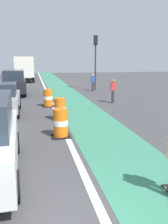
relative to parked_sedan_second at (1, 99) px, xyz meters
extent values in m
cube|color=#387F60|center=(4.42, 2.00, -0.83)|extent=(2.50, 80.00, 0.01)
cube|color=silver|center=(2.92, 2.00, -0.83)|extent=(0.20, 80.00, 0.01)
cylinder|color=silver|center=(4.57, -9.08, -0.78)|extent=(0.05, 0.11, 0.11)
cylinder|color=black|center=(1.06, -5.97, -0.49)|extent=(0.31, 0.69, 0.68)
cylinder|color=black|center=(1.21, -8.82, -0.49)|extent=(0.31, 0.69, 0.68)
cube|color=#9EA0A5|center=(0.00, 0.06, -0.13)|extent=(1.92, 4.13, 0.72)
cube|color=#232D38|center=(0.00, -0.19, 0.55)|extent=(1.65, 1.75, 0.64)
cylinder|color=black|center=(0.79, 1.34, -0.49)|extent=(0.29, 0.69, 0.68)
cylinder|color=black|center=(0.84, -1.20, -0.49)|extent=(0.29, 0.69, 0.68)
cube|color=black|center=(0.18, 7.51, -0.04)|extent=(1.97, 4.65, 0.90)
cube|color=#232D38|center=(0.18, 7.51, 0.81)|extent=(1.70, 2.90, 0.80)
cylinder|color=black|center=(-0.67, 8.91, -0.49)|extent=(0.30, 0.69, 0.68)
cylinder|color=black|center=(0.96, 8.96, -0.49)|extent=(0.30, 0.69, 0.68)
cylinder|color=black|center=(-0.60, 6.06, -0.49)|extent=(0.30, 0.69, 0.68)
cylinder|color=black|center=(1.04, 6.11, -0.49)|extent=(0.30, 0.69, 0.68)
cylinder|color=orange|center=(2.68, -4.60, -0.58)|extent=(0.56, 0.56, 0.42)
cylinder|color=white|center=(2.68, -4.60, -0.27)|extent=(0.57, 0.57, 0.21)
cylinder|color=orange|center=(2.68, -4.60, 0.05)|extent=(0.56, 0.56, 0.42)
cube|color=black|center=(2.68, -4.60, -0.81)|extent=(0.73, 0.73, 0.04)
cylinder|color=orange|center=(2.95, -1.95, -0.58)|extent=(0.56, 0.56, 0.42)
cylinder|color=white|center=(2.95, -1.95, -0.27)|extent=(0.57, 0.57, 0.21)
cylinder|color=orange|center=(2.95, -1.95, 0.05)|extent=(0.56, 0.56, 0.42)
cube|color=black|center=(2.95, -1.95, -0.81)|extent=(0.73, 0.73, 0.04)
cylinder|color=orange|center=(2.60, 1.70, -0.58)|extent=(0.56, 0.56, 0.42)
cylinder|color=white|center=(2.60, 1.70, -0.27)|extent=(0.57, 0.57, 0.21)
cylinder|color=orange|center=(2.60, 1.70, 0.05)|extent=(0.56, 0.56, 0.42)
cube|color=black|center=(2.60, 1.70, -0.81)|extent=(0.73, 0.73, 0.04)
cube|color=silver|center=(0.70, 19.71, 1.15)|extent=(2.41, 5.64, 2.50)
cube|color=#19478C|center=(0.63, 23.56, 0.70)|extent=(2.24, 1.94, 2.10)
cylinder|color=black|center=(-0.40, 23.34, -0.35)|extent=(0.32, 0.97, 0.96)
cylinder|color=black|center=(1.66, 23.38, -0.35)|extent=(0.32, 0.97, 0.96)
cylinder|color=black|center=(-0.30, 18.29, -0.35)|extent=(0.32, 0.97, 0.96)
cylinder|color=black|center=(1.76, 18.33, -0.35)|extent=(0.32, 0.97, 0.96)
cylinder|color=#2D2D2D|center=(7.62, 9.42, 1.27)|extent=(0.14, 0.14, 4.20)
cube|color=black|center=(7.62, 9.42, 3.82)|extent=(0.32, 0.32, 0.90)
sphere|color=red|center=(7.79, 9.42, 4.08)|extent=(0.16, 0.16, 0.16)
sphere|color=green|center=(7.79, 9.42, 3.56)|extent=(0.16, 0.16, 0.16)
cylinder|color=#33333D|center=(7.00, 2.11, -0.40)|extent=(0.20, 0.20, 0.86)
cube|color=red|center=(7.00, 2.11, 0.30)|extent=(0.34, 0.20, 0.54)
sphere|color=#9E7051|center=(7.00, 2.11, 0.68)|extent=(0.20, 0.20, 0.20)
cylinder|color=#33333D|center=(7.14, 8.47, -0.40)|extent=(0.20, 0.20, 0.86)
cube|color=#2D4CA5|center=(7.14, 8.47, 0.30)|extent=(0.34, 0.20, 0.54)
sphere|color=beige|center=(7.14, 8.47, 0.68)|extent=(0.20, 0.20, 0.20)
camera|label=1|loc=(1.72, -13.72, 2.12)|focal=39.48mm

